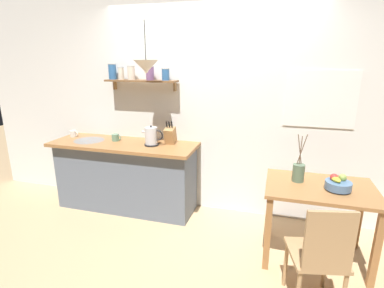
{
  "coord_description": "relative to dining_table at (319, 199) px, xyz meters",
  "views": [
    {
      "loc": [
        0.8,
        -2.87,
        1.87
      ],
      "look_at": [
        -0.1,
        0.25,
        0.95
      ],
      "focal_mm": 27.87,
      "sensor_mm": 36.0,
      "label": 1
    }
  ],
  "objects": [
    {
      "name": "ground_plane",
      "position": [
        -1.24,
        0.12,
        -0.62
      ],
      "size": [
        14.0,
        14.0,
        0.0
      ],
      "primitive_type": "plane",
      "color": "tan"
    },
    {
      "name": "back_wall",
      "position": [
        -1.03,
        0.77,
        0.73
      ],
      "size": [
        6.8,
        0.11,
        2.7
      ],
      "color": "white",
      "rests_on": "ground_plane"
    },
    {
      "name": "kitchen_counter",
      "position": [
        -2.24,
        0.44,
        -0.18
      ],
      "size": [
        1.83,
        0.63,
        0.88
      ],
      "color": "slate",
      "rests_on": "ground_plane"
    },
    {
      "name": "wall_shelf",
      "position": [
        -2.1,
        0.61,
        1.06
      ],
      "size": [
        0.91,
        0.2,
        0.32
      ],
      "color": "brown"
    },
    {
      "name": "dining_table",
      "position": [
        0.0,
        0.0,
        0.0
      ],
      "size": [
        0.97,
        0.69,
        0.75
      ],
      "color": "#9E6B3D",
      "rests_on": "ground_plane"
    },
    {
      "name": "dining_chair_near",
      "position": [
        -0.05,
        -0.69,
        -0.12
      ],
      "size": [
        0.47,
        0.49,
        0.91
      ],
      "color": "tan",
      "rests_on": "ground_plane"
    },
    {
      "name": "fruit_bowl",
      "position": [
        0.13,
        -0.04,
        0.19
      ],
      "size": [
        0.22,
        0.22,
        0.14
      ],
      "color": "#51759E",
      "rests_on": "dining_table"
    },
    {
      "name": "twig_vase",
      "position": [
        -0.2,
        0.07,
        0.22
      ],
      "size": [
        0.11,
        0.11,
        0.47
      ],
      "color": "#567056",
      "rests_on": "dining_table"
    },
    {
      "name": "electric_kettle",
      "position": [
        -1.85,
        0.41,
        0.37
      ],
      "size": [
        0.26,
        0.17,
        0.24
      ],
      "color": "black",
      "rests_on": "kitchen_counter"
    },
    {
      "name": "knife_block",
      "position": [
        -1.66,
        0.53,
        0.37
      ],
      "size": [
        0.12,
        0.17,
        0.29
      ],
      "color": "tan",
      "rests_on": "kitchen_counter"
    },
    {
      "name": "coffee_mug_by_sink",
      "position": [
        -2.37,
        0.47,
        0.3
      ],
      "size": [
        0.13,
        0.09,
        0.09
      ],
      "color": "slate",
      "rests_on": "kitchen_counter"
    },
    {
      "name": "coffee_mug_spare",
      "position": [
        -3.02,
        0.5,
        0.3
      ],
      "size": [
        0.12,
        0.08,
        0.09
      ],
      "color": "white",
      "rests_on": "kitchen_counter"
    },
    {
      "name": "pendant_lamp",
      "position": [
        -1.84,
        0.31,
        1.18
      ],
      "size": [
        0.27,
        0.27,
        0.54
      ],
      "color": "black"
    }
  ]
}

